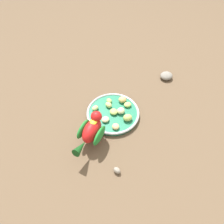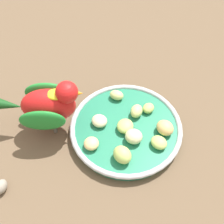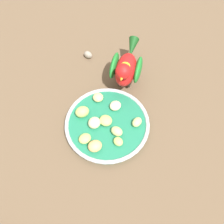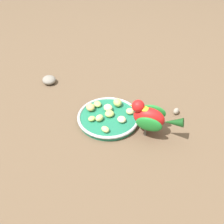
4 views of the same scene
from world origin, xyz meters
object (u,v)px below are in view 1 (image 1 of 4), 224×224
at_px(apple_piece_6, 116,126).
at_px(apple_piece_8, 95,108).
at_px(feeding_bowl, 113,113).
at_px(apple_piece_1, 105,119).
at_px(apple_piece_3, 121,111).
at_px(parrot, 91,130).
at_px(apple_piece_7, 109,105).
at_px(rock_large, 166,76).
at_px(apple_piece_2, 128,118).
at_px(apple_piece_5, 114,112).
at_px(apple_piece_9, 128,105).
at_px(apple_piece_4, 122,100).
at_px(pebble_0, 117,170).
at_px(apple_piece_0, 109,101).

relative_size(apple_piece_6, apple_piece_8, 0.97).
xyz_separation_m(feeding_bowl, apple_piece_1, (-0.02, -0.05, 0.01)).
distance_m(apple_piece_3, parrot, 0.18).
xyz_separation_m(apple_piece_7, rock_large, (0.24, 0.28, -0.01)).
bearing_deg(apple_piece_2, apple_piece_1, -163.11).
bearing_deg(apple_piece_7, apple_piece_1, -85.09).
xyz_separation_m(apple_piece_6, apple_piece_7, (-0.06, 0.11, 0.00)).
xyz_separation_m(apple_piece_2, parrot, (-0.12, -0.12, 0.04)).
xyz_separation_m(feeding_bowl, apple_piece_5, (0.00, -0.00, 0.02)).
distance_m(apple_piece_8, rock_large, 0.42).
height_order(feeding_bowl, apple_piece_9, apple_piece_9).
bearing_deg(feeding_bowl, apple_piece_2, -19.56).
relative_size(apple_piece_5, apple_piece_9, 1.07).
height_order(apple_piece_5, rock_large, apple_piece_5).
height_order(apple_piece_2, apple_piece_4, apple_piece_2).
relative_size(apple_piece_5, apple_piece_8, 1.15).
height_order(apple_piece_8, parrot, parrot).
bearing_deg(apple_piece_1, apple_piece_7, 94.91).
bearing_deg(apple_piece_3, apple_piece_7, 160.15).
distance_m(apple_piece_5, apple_piece_9, 0.07).
relative_size(apple_piece_1, parrot, 0.18).
relative_size(apple_piece_4, apple_piece_5, 1.03).
distance_m(apple_piece_4, apple_piece_9, 0.04).
relative_size(apple_piece_1, apple_piece_8, 1.07).
relative_size(feeding_bowl, rock_large, 3.59).
bearing_deg(apple_piece_4, rock_large, 51.69).
bearing_deg(rock_large, apple_piece_1, -122.82).
bearing_deg(apple_piece_6, apple_piece_5, 109.35).
relative_size(apple_piece_1, apple_piece_9, 0.99).
height_order(feeding_bowl, pebble_0, same).
height_order(apple_piece_5, apple_piece_8, same).
bearing_deg(apple_piece_0, feeding_bowl, -60.69).
xyz_separation_m(apple_piece_3, apple_piece_5, (-0.03, -0.01, -0.00)).
xyz_separation_m(apple_piece_4, parrot, (-0.07, -0.22, 0.04)).
bearing_deg(apple_piece_6, rock_large, 64.75).
xyz_separation_m(apple_piece_2, apple_piece_8, (-0.15, 0.02, -0.01)).
height_order(apple_piece_5, parrot, parrot).
relative_size(apple_piece_4, apple_piece_9, 1.09).
bearing_deg(apple_piece_7, apple_piece_2, -28.98).
relative_size(apple_piece_2, apple_piece_3, 1.11).
height_order(apple_piece_0, rock_large, apple_piece_0).
height_order(apple_piece_6, parrot, parrot).
distance_m(apple_piece_8, parrot, 0.16).
bearing_deg(apple_piece_7, apple_piece_9, 15.89).
bearing_deg(apple_piece_1, apple_piece_3, 47.43).
distance_m(apple_piece_1, apple_piece_8, 0.08).
distance_m(apple_piece_1, apple_piece_9, 0.13).
distance_m(apple_piece_9, rock_large, 0.30).
bearing_deg(feeding_bowl, apple_piece_6, -68.81).
relative_size(apple_piece_3, apple_piece_6, 1.16).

